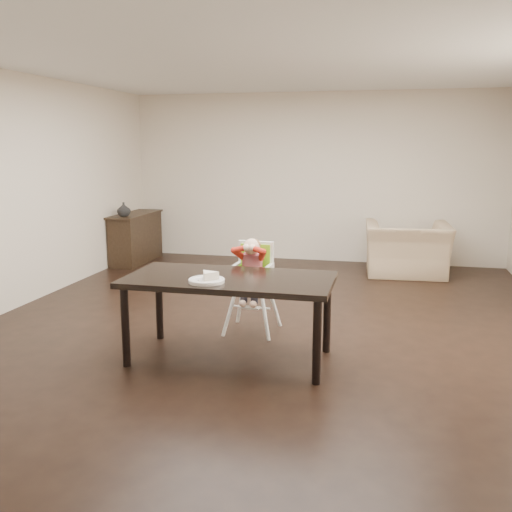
% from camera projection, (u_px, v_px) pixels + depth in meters
% --- Properties ---
extents(ground, '(7.00, 7.00, 0.00)m').
position_uv_depth(ground, '(269.00, 323.00, 6.11)').
color(ground, black).
rests_on(ground, ground).
extents(room_walls, '(6.02, 7.02, 2.71)m').
position_uv_depth(room_walls, '(270.00, 147.00, 5.75)').
color(room_walls, beige).
rests_on(room_walls, ground).
extents(dining_table, '(1.80, 0.90, 0.75)m').
position_uv_depth(dining_table, '(229.00, 286.00, 4.97)').
color(dining_table, black).
rests_on(dining_table, ground).
extents(high_chair, '(0.42, 0.42, 0.96)m').
position_uv_depth(high_chair, '(253.00, 266.00, 5.74)').
color(high_chair, white).
rests_on(high_chair, ground).
extents(plate, '(0.40, 0.40, 0.09)m').
position_uv_depth(plate, '(207.00, 279.00, 4.76)').
color(plate, white).
rests_on(plate, dining_table).
extents(armchair, '(1.22, 0.84, 1.03)m').
position_uv_depth(armchair, '(407.00, 240.00, 8.25)').
color(armchair, tan).
rests_on(armchair, ground).
extents(sideboard, '(0.44, 1.26, 0.79)m').
position_uv_depth(sideboard, '(136.00, 237.00, 9.23)').
color(sideboard, black).
rests_on(sideboard, ground).
extents(vase, '(0.21, 0.22, 0.21)m').
position_uv_depth(vase, '(124.00, 210.00, 8.77)').
color(vase, '#99999E').
rests_on(vase, sideboard).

